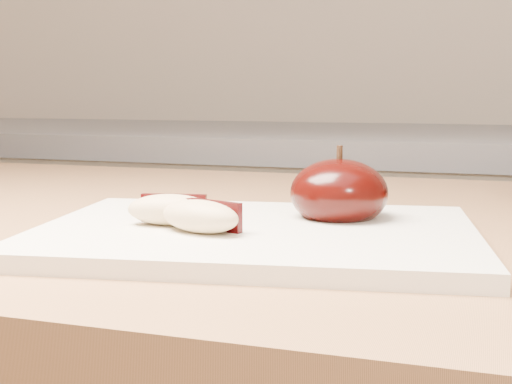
% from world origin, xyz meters
% --- Properties ---
extents(back_cabinet, '(2.40, 0.62, 0.94)m').
position_xyz_m(back_cabinet, '(0.00, 1.20, 0.47)').
color(back_cabinet, silver).
rests_on(back_cabinet, ground).
extents(cutting_board, '(0.34, 0.27, 0.01)m').
position_xyz_m(cutting_board, '(-0.01, 0.38, 0.91)').
color(cutting_board, silver).
rests_on(cutting_board, island_counter).
extents(apple_half, '(0.10, 0.10, 0.06)m').
position_xyz_m(apple_half, '(0.04, 0.44, 0.93)').
color(apple_half, black).
rests_on(apple_half, cutting_board).
extents(apple_wedge_a, '(0.07, 0.04, 0.02)m').
position_xyz_m(apple_wedge_a, '(-0.07, 0.37, 0.92)').
color(apple_wedge_a, '#DCBD8B').
rests_on(apple_wedge_a, cutting_board).
extents(apple_wedge_b, '(0.07, 0.05, 0.02)m').
position_xyz_m(apple_wedge_b, '(-0.04, 0.35, 0.92)').
color(apple_wedge_b, '#DCBD8B').
rests_on(apple_wedge_b, cutting_board).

